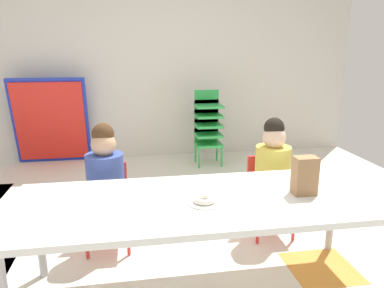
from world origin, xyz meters
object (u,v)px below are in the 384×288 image
paper_plate_near_edge (204,203)px  seated_child_middle_seat (272,166)px  folded_activity_table (51,122)px  seated_child_near_camera (105,175)px  paper_bag_brown (305,176)px  kid_chair_green_stack (208,123)px  craft_table (206,206)px  donut_powdered_on_plate (204,199)px

paper_plate_near_edge → seated_child_middle_seat: bearing=46.5°
seated_child_middle_seat → folded_activity_table: folded_activity_table is taller
seated_child_near_camera → paper_bag_brown: bearing=-29.6°
kid_chair_green_stack → paper_bag_brown: (0.02, -2.54, 0.19)m
craft_table → folded_activity_table: 3.16m
kid_chair_green_stack → seated_child_near_camera: bearing=-120.9°
folded_activity_table → paper_bag_brown: (1.94, -2.87, 0.17)m
craft_table → folded_activity_table: (-1.38, 2.84, -0.02)m
paper_plate_near_edge → donut_powdered_on_plate: 0.02m
craft_table → paper_plate_near_edge: (-0.02, -0.07, 0.05)m
paper_bag_brown → donut_powdered_on_plate: 0.59m
folded_activity_table → donut_powdered_on_plate: size_ratio=9.14×
seated_child_middle_seat → paper_bag_brown: bearing=-96.2°
seated_child_middle_seat → paper_plate_near_edge: 0.96m
craft_table → donut_powdered_on_plate: donut_powdered_on_plate is taller
paper_bag_brown → donut_powdered_on_plate: size_ratio=1.85×
seated_child_middle_seat → folded_activity_table: bearing=132.2°
paper_plate_near_edge → kid_chair_green_stack: bearing=77.7°
kid_chair_green_stack → paper_bag_brown: 2.54m
craft_table → paper_plate_near_edge: size_ratio=11.79×
kid_chair_green_stack → folded_activity_table: 1.95m
paper_plate_near_edge → folded_activity_table: bearing=115.0°
folded_activity_table → donut_powdered_on_plate: (1.36, -2.91, 0.09)m
kid_chair_green_stack → folded_activity_table: (-1.92, 0.33, 0.02)m
seated_child_middle_seat → kid_chair_green_stack: bearing=92.8°
craft_table → seated_child_middle_seat: bearing=44.5°
craft_table → seated_child_near_camera: seated_child_near_camera is taller
paper_bag_brown → craft_table: bearing=177.3°
kid_chair_green_stack → folded_activity_table: folded_activity_table is taller
craft_table → seated_child_middle_seat: size_ratio=2.31×
donut_powdered_on_plate → paper_bag_brown: bearing=3.9°
seated_child_near_camera → seated_child_middle_seat: 1.22m
seated_child_near_camera → kid_chair_green_stack: bearing=59.1°
seated_child_middle_seat → paper_plate_near_edge: size_ratio=5.10×
craft_table → seated_child_middle_seat: 0.89m
paper_bag_brown → paper_plate_near_edge: paper_bag_brown is taller
kid_chair_green_stack → paper_plate_near_edge: kid_chair_green_stack is taller
seated_child_near_camera → paper_plate_near_edge: (0.56, -0.69, 0.05)m
craft_table → donut_powdered_on_plate: bearing=-107.1°
seated_child_middle_seat → kid_chair_green_stack: seated_child_middle_seat is taller
craft_table → seated_child_near_camera: (-0.58, 0.63, -0.00)m
kid_chair_green_stack → donut_powdered_on_plate: 2.64m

